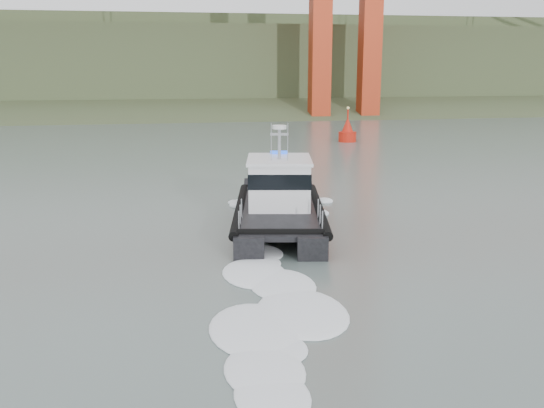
{
  "coord_description": "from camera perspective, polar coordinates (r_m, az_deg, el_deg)",
  "views": [
    {
      "loc": [
        -5.78,
        -18.41,
        8.36
      ],
      "look_at": [
        -1.36,
        6.98,
        2.4
      ],
      "focal_mm": 40.0,
      "sensor_mm": 36.0,
      "label": 1
    }
  ],
  "objects": [
    {
      "name": "ground",
      "position": [
        21.03,
        7.05,
        -10.5
      ],
      "size": [
        400.0,
        400.0,
        0.0
      ],
      "primitive_type": "plane",
      "color": "slate",
      "rests_on": "ground"
    },
    {
      "name": "patrol_boat",
      "position": [
        31.64,
        0.68,
        0.28
      ],
      "size": [
        6.0,
        11.9,
        5.51
      ],
      "rotation": [
        0.0,
        0.0,
        -0.17
      ],
      "color": "black",
      "rests_on": "ground"
    },
    {
      "name": "nav_buoy",
      "position": [
        67.84,
        7.11,
        6.75
      ],
      "size": [
        1.95,
        1.95,
        4.07
      ],
      "color": "red",
      "rests_on": "ground"
    },
    {
      "name": "headlands",
      "position": [
        144.03,
        -7.76,
        12.38
      ],
      "size": [
        500.0,
        105.36,
        27.12
      ],
      "color": "#36492A",
      "rests_on": "ground"
    }
  ]
}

